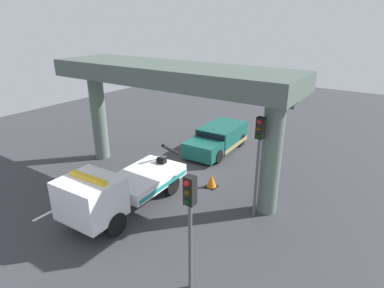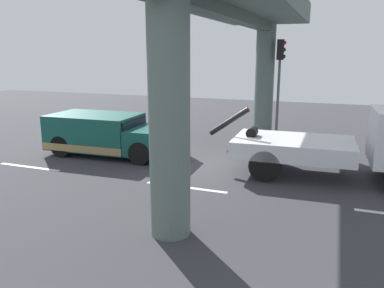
% 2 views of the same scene
% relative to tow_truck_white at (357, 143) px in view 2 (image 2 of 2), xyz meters
% --- Properties ---
extents(ground_plane, '(60.00, 40.00, 0.10)m').
position_rel_tow_truck_white_xyz_m(ground_plane, '(-4.75, -0.03, -1.25)').
color(ground_plane, '#38383D').
extents(lane_stripe_west, '(2.60, 0.16, 0.01)m').
position_rel_tow_truck_white_xyz_m(lane_stripe_west, '(-10.75, -2.61, -1.20)').
color(lane_stripe_west, silver).
rests_on(lane_stripe_west, ground).
extents(lane_stripe_mid, '(2.60, 0.16, 0.01)m').
position_rel_tow_truck_white_xyz_m(lane_stripe_mid, '(-4.75, -2.61, -1.20)').
color(lane_stripe_mid, silver).
rests_on(lane_stripe_mid, ground).
extents(tow_truck_white, '(7.29, 2.61, 2.46)m').
position_rel_tow_truck_white_xyz_m(tow_truck_white, '(0.00, 0.00, 0.00)').
color(tow_truck_white, white).
rests_on(tow_truck_white, ground).
extents(towed_van_green, '(5.27, 2.38, 1.58)m').
position_rel_tow_truck_white_xyz_m(towed_van_green, '(-9.11, -0.03, -0.42)').
color(towed_van_green, '#145147').
rests_on(towed_van_green, ground).
extents(overpass_structure, '(3.60, 12.96, 6.16)m').
position_rel_tow_truck_white_xyz_m(overpass_structure, '(-3.97, -0.03, 4.00)').
color(overpass_structure, '#596B60').
rests_on(overpass_structure, ground).
extents(traffic_light_near, '(0.39, 0.32, 4.56)m').
position_rel_tow_truck_white_xyz_m(traffic_light_near, '(-3.23, 5.15, 2.11)').
color(traffic_light_near, '#515456').
rests_on(traffic_light_near, ground).
extents(traffic_cone_orange, '(0.59, 0.59, 0.70)m').
position_rel_tow_truck_white_xyz_m(traffic_cone_orange, '(-4.46, 2.24, -0.87)').
color(traffic_cone_orange, orange).
rests_on(traffic_cone_orange, ground).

